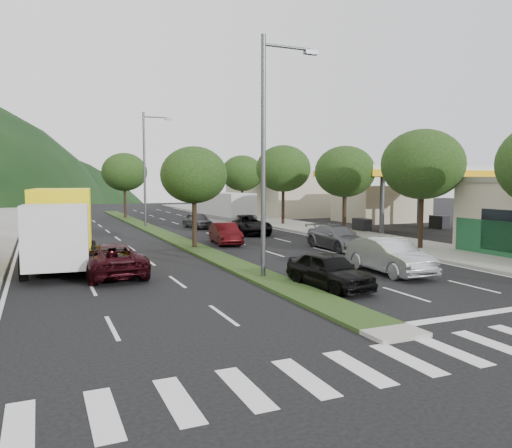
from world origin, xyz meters
name	(u,v)px	position (x,y,z in m)	size (l,w,h in m)	color
ground	(384,331)	(0.00, 0.00, 0.00)	(160.00, 160.00, 0.00)	black
sidewalk_right	(315,229)	(12.50, 25.00, 0.07)	(5.00, 90.00, 0.15)	gray
median	(158,232)	(0.00, 28.00, 0.06)	(1.60, 56.00, 0.12)	#213A15
crosswalk	(437,354)	(0.00, -2.00, 0.01)	(19.00, 2.20, 0.01)	silver
gas_canopy	(403,174)	(19.00, 22.00, 4.65)	(12.20, 8.20, 5.25)	silver
bldg_right_far	(286,193)	(19.50, 44.00, 2.60)	(10.00, 16.00, 5.20)	#BCB195
tree_r_b	(422,164)	(12.00, 12.00, 5.04)	(4.80, 4.80, 6.94)	black
tree_r_c	(345,172)	(12.00, 20.00, 4.75)	(4.40, 4.40, 6.48)	black
tree_r_d	(283,169)	(12.00, 30.00, 5.18)	(5.00, 5.00, 7.17)	black
tree_r_e	(242,173)	(12.00, 40.00, 4.89)	(4.60, 4.60, 6.71)	black
tree_med_near	(194,175)	(0.00, 18.00, 4.43)	(4.00, 4.00, 6.02)	black
tree_med_far	(124,172)	(0.00, 44.00, 5.01)	(4.80, 4.80, 6.94)	black
streetlight_near	(268,145)	(0.21, 8.00, 5.58)	(2.60, 0.25, 10.00)	#47494C
streetlight_mid	(147,163)	(0.21, 33.00, 5.58)	(2.60, 0.25, 10.00)	#47494C
sedan_silver	(389,256)	(5.60, 6.79, 0.79)	(1.67, 4.78, 1.57)	#B5B8BE
suv_maroon	(110,259)	(-5.82, 11.14, 0.72)	(2.39, 5.18, 1.44)	black
car_queue_a	(329,270)	(1.50, 5.21, 0.69)	(1.64, 4.07, 1.39)	black
car_queue_b	(337,237)	(7.75, 14.33, 0.71)	(2.00, 4.91, 1.42)	#545559
car_queue_c	(225,234)	(2.47, 19.33, 0.68)	(1.45, 4.15, 1.37)	#430B0E
car_queue_d	(248,225)	(6.14, 24.33, 0.73)	(2.42, 5.25, 1.46)	black
car_queue_e	(198,220)	(4.03, 30.52, 0.66)	(1.57, 3.89, 1.33)	#57565C
box_truck	(61,231)	(-7.63, 14.10, 1.75)	(3.53, 7.75, 3.71)	silver
motorhome	(223,209)	(5.85, 29.15, 1.64)	(3.06, 8.19, 3.08)	beige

